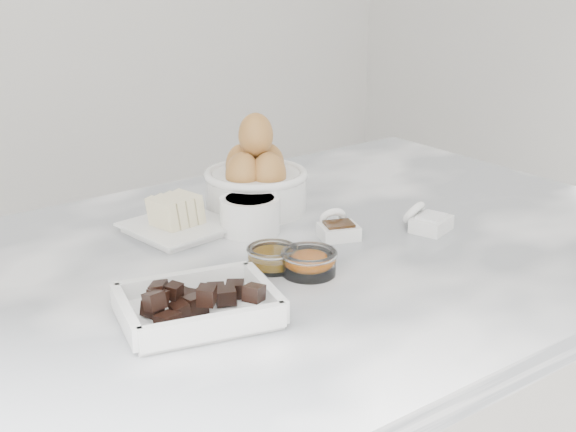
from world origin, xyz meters
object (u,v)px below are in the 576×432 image
object	(u,v)px
sugar_ramekin	(250,213)
butter_plate	(177,220)
egg_bowl	(256,180)
honey_bowl	(272,257)
salt_spoon	(427,221)
chocolate_dish	(198,303)
vanilla_spoon	(337,228)
zest_bowl	(309,261)

from	to	relation	value
sugar_ramekin	butter_plate	bearing A→B (deg)	145.32
egg_bowl	honey_bowl	size ratio (longest dim) A/B	2.41
salt_spoon	chocolate_dish	bearing A→B (deg)	-173.98
butter_plate	vanilla_spoon	distance (m)	0.24
chocolate_dish	honey_bowl	world-z (taller)	chocolate_dish
sugar_ramekin	egg_bowl	xyz separation A→B (m)	(0.06, 0.08, 0.02)
sugar_ramekin	salt_spoon	distance (m)	0.27
zest_bowl	salt_spoon	world-z (taller)	salt_spoon
sugar_ramekin	vanilla_spoon	xyz separation A→B (m)	(0.09, -0.10, -0.02)
egg_bowl	butter_plate	bearing A→B (deg)	-175.41
chocolate_dish	egg_bowl	distance (m)	0.40
egg_bowl	zest_bowl	bearing A→B (deg)	-110.12
salt_spoon	butter_plate	bearing A→B (deg)	144.58
sugar_ramekin	vanilla_spoon	world-z (taller)	sugar_ramekin
sugar_ramekin	egg_bowl	world-z (taller)	egg_bowl
chocolate_dish	butter_plate	distance (m)	0.30
honey_bowl	sugar_ramekin	bearing A→B (deg)	67.23
butter_plate	vanilla_spoon	bearing A→B (deg)	-41.15
zest_bowl	salt_spoon	xyz separation A→B (m)	(0.25, 0.02, -0.00)
chocolate_dish	sugar_ramekin	bearing A→B (deg)	43.28
honey_bowl	chocolate_dish	bearing A→B (deg)	-156.21
sugar_ramekin	salt_spoon	xyz separation A→B (m)	(0.22, -0.16, -0.01)
vanilla_spoon	chocolate_dish	bearing A→B (deg)	-160.79
chocolate_dish	egg_bowl	bearing A→B (deg)	44.85
butter_plate	sugar_ramekin	distance (m)	0.11
sugar_ramekin	salt_spoon	size ratio (longest dim) A/B	1.09
egg_bowl	vanilla_spoon	size ratio (longest dim) A/B	2.07
sugar_ramekin	zest_bowl	xyz separation A→B (m)	(-0.03, -0.18, -0.01)
honey_bowl	vanilla_spoon	xyz separation A→B (m)	(0.15, 0.04, -0.00)
vanilla_spoon	zest_bowl	bearing A→B (deg)	-145.48
butter_plate	sugar_ramekin	world-z (taller)	butter_plate
egg_bowl	vanilla_spoon	world-z (taller)	egg_bowl
chocolate_dish	vanilla_spoon	bearing A→B (deg)	19.21
egg_bowl	salt_spoon	xyz separation A→B (m)	(0.16, -0.23, -0.04)
butter_plate	sugar_ramekin	size ratio (longest dim) A/B	1.71
chocolate_dish	salt_spoon	xyz separation A→B (m)	(0.44, 0.05, -0.01)
salt_spoon	sugar_ramekin	bearing A→B (deg)	144.28
sugar_ramekin	zest_bowl	distance (m)	0.18
chocolate_dish	honey_bowl	distance (m)	0.18
sugar_ramekin	honey_bowl	size ratio (longest dim) A/B	1.31
sugar_ramekin	chocolate_dish	bearing A→B (deg)	-136.72
butter_plate	honey_bowl	size ratio (longest dim) A/B	2.23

